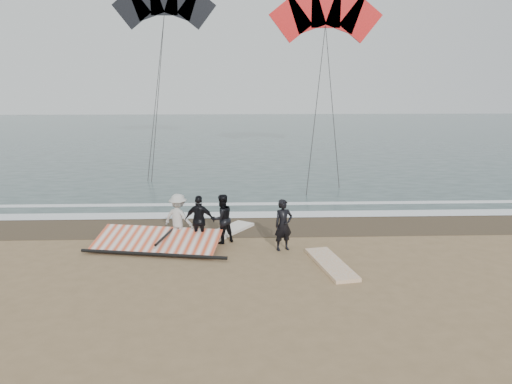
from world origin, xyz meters
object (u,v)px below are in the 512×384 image
Objects in this scene: board_white at (331,264)px; sail_rig at (156,242)px; man_main at (283,225)px; board_cream at (225,232)px.

sail_rig reaches higher than board_white.
sail_rig is at bearing 154.12° from man_main.
board_white is at bearing -18.57° from sail_rig.
board_white is at bearing -69.00° from man_main.
man_main is 0.36× the size of sail_rig.
board_cream is at bearing 31.87° from sail_rig.
sail_rig is (-4.00, 0.36, -0.61)m from man_main.
man_main reaches higher than board_white.
man_main is at bearing -7.75° from board_cream.
man_main is 2.02m from board_white.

